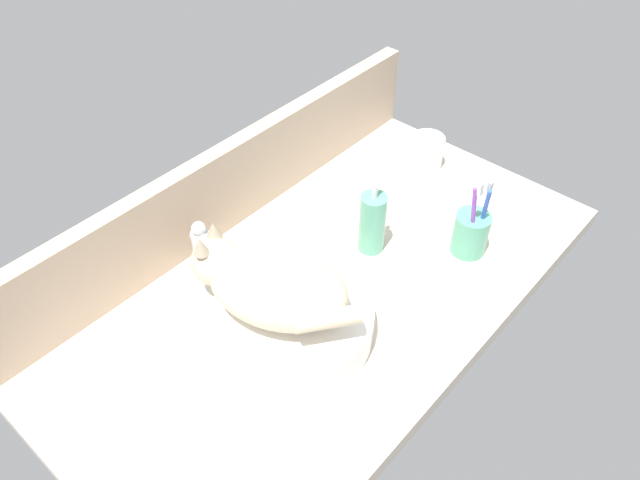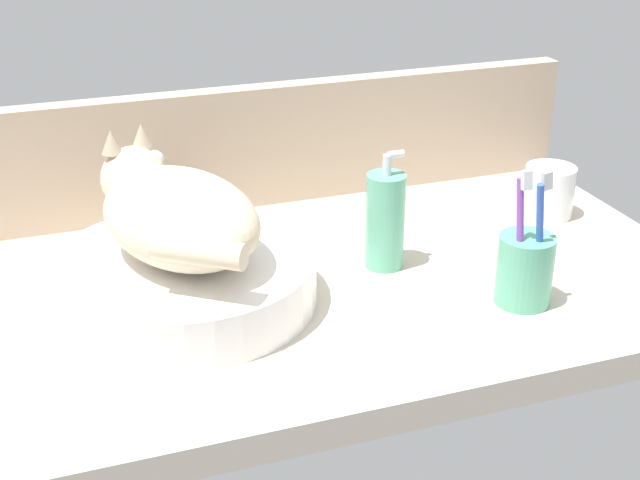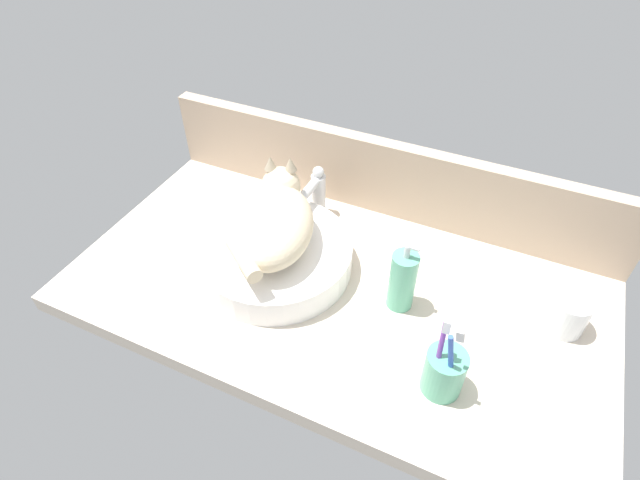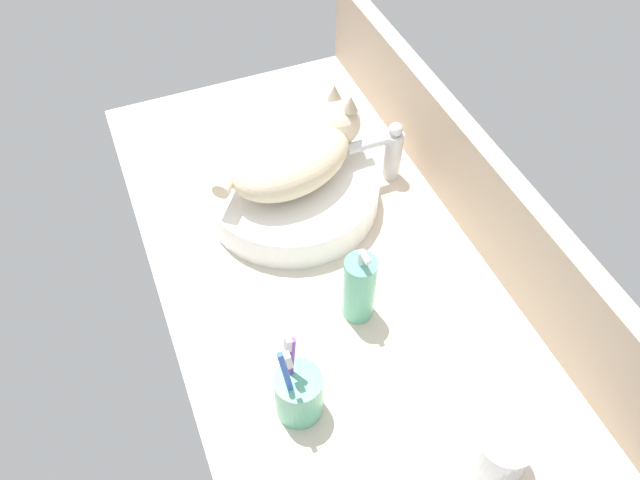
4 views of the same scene
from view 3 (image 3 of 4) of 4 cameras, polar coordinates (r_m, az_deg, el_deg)
The scene contains 8 objects.
ground_plane at distance 109.89cm, azimuth 1.80°, elevation -5.77°, with size 114.09×60.77×4.00cm, color beige.
backsplash_panel at distance 122.34cm, azimuth 7.28°, elevation 7.12°, with size 114.09×3.60×19.38cm, color tan.
sink_basin at distance 110.12cm, azimuth -5.14°, elevation -1.84°, with size 33.83×33.83×6.56cm, color white.
cat at distance 105.03cm, azimuth -5.36°, elevation 2.20°, with size 24.29×31.45×14.00cm.
faucet at distance 120.84cm, azimuth -0.44°, elevation 5.59°, with size 3.60×11.82×13.60cm.
soap_dispenser at distance 100.98cm, azimuth 9.41°, elevation -4.60°, with size 5.42×5.42×16.91cm.
toothbrush_cup at distance 91.77cm, azimuth 13.99°, elevation -14.38°, with size 7.22×7.22×18.71cm.
water_glass at distance 109.54cm, azimuth 26.35°, elevation -7.72°, with size 7.89×7.89×8.07cm.
Camera 3 is at (27.34, -67.53, 80.27)cm, focal length 28.00 mm.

